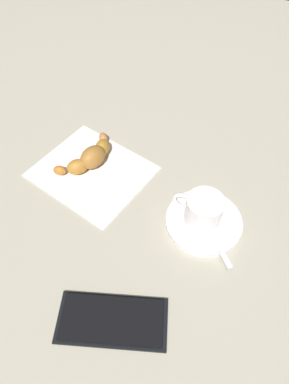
{
  "coord_description": "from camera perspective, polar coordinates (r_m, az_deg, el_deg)",
  "views": [
    {
      "loc": [
        0.18,
        -0.3,
        0.48
      ],
      "look_at": [
        0.01,
        0.0,
        0.01
      ],
      "focal_mm": 30.89,
      "sensor_mm": 36.0,
      "label": 1
    }
  ],
  "objects": [
    {
      "name": "ground_plane",
      "position": [
        0.59,
        -1.1,
        -0.47
      ],
      "size": [
        1.8,
        1.8,
        0.0
      ],
      "primitive_type": "plane",
      "color": "#A7A28E"
    },
    {
      "name": "saucer",
      "position": [
        0.56,
        10.16,
        -5.08
      ],
      "size": [
        0.13,
        0.13,
        0.01
      ],
      "primitive_type": "cylinder",
      "color": "white",
      "rests_on": "ground"
    },
    {
      "name": "espresso_cup",
      "position": [
        0.54,
        10.12,
        -2.85
      ],
      "size": [
        0.09,
        0.06,
        0.05
      ],
      "color": "white",
      "rests_on": "saucer"
    },
    {
      "name": "teaspoon",
      "position": [
        0.56,
        10.2,
        -4.57
      ],
      "size": [
        0.11,
        0.1,
        0.01
      ],
      "color": "silver",
      "rests_on": "saucer"
    },
    {
      "name": "sugar_packet",
      "position": [
        0.56,
        13.15,
        -4.91
      ],
      "size": [
        0.06,
        0.06,
        0.01
      ],
      "primitive_type": "cube",
      "rotation": [
        0.0,
        0.0,
        8.6
      ],
      "color": "white",
      "rests_on": "saucer"
    },
    {
      "name": "napkin",
      "position": [
        0.63,
        -9.03,
        3.56
      ],
      "size": [
        0.22,
        0.2,
        0.0
      ],
      "primitive_type": "cube",
      "rotation": [
        0.0,
        0.0,
        -0.14
      ],
      "color": "white",
      "rests_on": "ground"
    },
    {
      "name": "croissant",
      "position": [
        0.63,
        -9.26,
        6.03
      ],
      "size": [
        0.08,
        0.14,
        0.04
      ],
      "color": "#B06A28",
      "rests_on": "napkin"
    },
    {
      "name": "cell_phone",
      "position": [
        0.49,
        -5.6,
        -21.14
      ],
      "size": [
        0.17,
        0.13,
        0.01
      ],
      "color": "black",
      "rests_on": "ground"
    }
  ]
}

